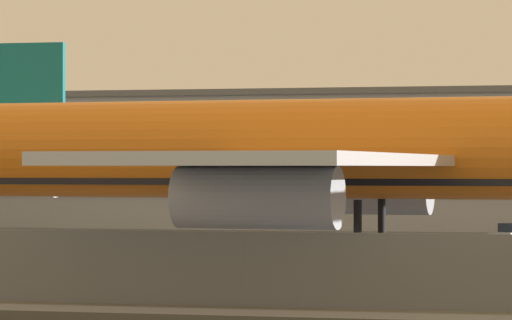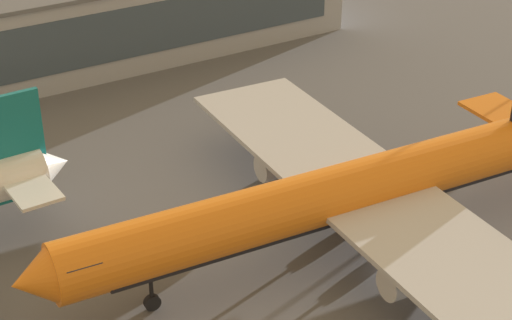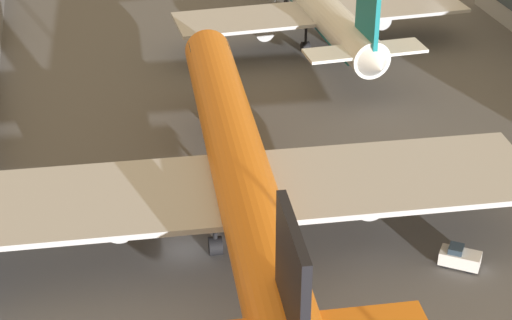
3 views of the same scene
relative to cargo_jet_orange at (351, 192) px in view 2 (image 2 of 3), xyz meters
The scene contains 4 objects.
ground_plane 7.80m from the cargo_jet_orange, 74.01° to the right, with size 500.00×500.00×0.00m, color #565659.
cargo_jet_orange is the anchor object (origin of this frame).
baggage_tug 18.74m from the cargo_jet_orange, 61.81° to the left, with size 3.14×3.54×1.80m.
terminal_building 54.94m from the cargo_jet_orange, 98.29° to the left, with size 81.59×20.35×11.29m.
Camera 2 is at (-41.21, -43.45, 43.20)m, focal length 60.00 mm.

